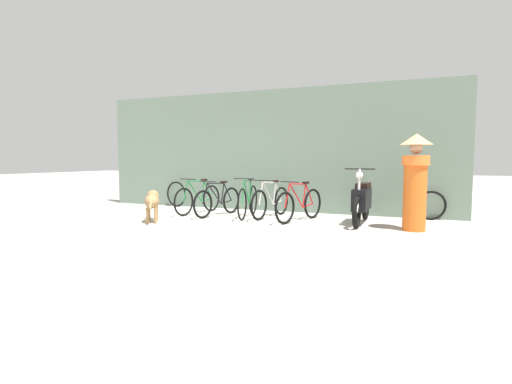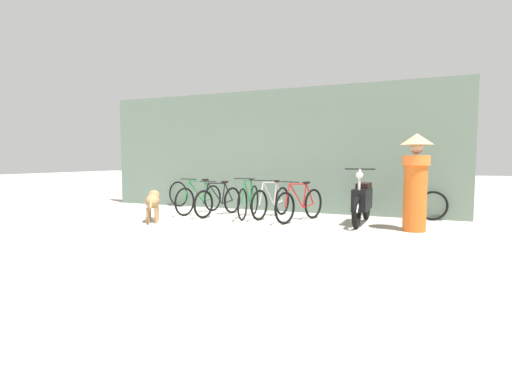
% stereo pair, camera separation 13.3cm
% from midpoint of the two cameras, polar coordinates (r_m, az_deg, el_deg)
% --- Properties ---
extents(ground_plane, '(60.00, 60.00, 0.00)m').
position_cam_midpoint_polar(ground_plane, '(7.60, -6.48, -5.30)').
color(ground_plane, '#B7B2A5').
extents(shop_wall_back, '(9.42, 0.20, 3.06)m').
position_cam_midpoint_polar(shop_wall_back, '(10.29, 2.06, 5.89)').
color(shop_wall_back, slate).
rests_on(shop_wall_back, ground).
extents(bicycle_0, '(0.46, 1.69, 0.86)m').
position_cam_midpoint_polar(bicycle_0, '(9.78, -7.71, -0.97)').
color(bicycle_0, black).
rests_on(bicycle_0, ground).
extents(bicycle_1, '(0.48, 1.66, 0.83)m').
position_cam_midpoint_polar(bicycle_1, '(9.34, -4.95, -1.31)').
color(bicycle_1, black).
rests_on(bicycle_1, ground).
extents(bicycle_2, '(0.46, 1.67, 0.91)m').
position_cam_midpoint_polar(bicycle_2, '(9.04, -0.64, -1.27)').
color(bicycle_2, black).
rests_on(bicycle_2, ground).
extents(bicycle_3, '(0.46, 1.69, 0.87)m').
position_cam_midpoint_polar(bicycle_3, '(9.03, 2.63, -1.41)').
color(bicycle_3, black).
rests_on(bicycle_3, ground).
extents(bicycle_4, '(0.62, 1.66, 0.87)m').
position_cam_midpoint_polar(bicycle_4, '(8.52, 6.73, -1.81)').
color(bicycle_4, black).
rests_on(bicycle_4, ground).
extents(motorcycle, '(0.58, 1.87, 1.14)m').
position_cam_midpoint_polar(motorcycle, '(8.40, 15.36, -1.26)').
color(motorcycle, black).
rests_on(motorcycle, ground).
extents(stray_dog, '(0.70, 0.96, 0.65)m').
position_cam_midpoint_polar(stray_dog, '(8.69, -14.10, -1.24)').
color(stray_dog, '#997247').
rests_on(stray_dog, ground).
extents(person_in_robes, '(0.80, 0.80, 1.78)m').
position_cam_midpoint_polar(person_in_robes, '(7.83, 22.29, 1.91)').
color(person_in_robes, orange).
rests_on(person_in_robes, ground).
extents(spare_tire_left, '(0.63, 0.19, 0.64)m').
position_cam_midpoint_polar(spare_tire_left, '(9.40, 24.30, -1.80)').
color(spare_tire_left, black).
rests_on(spare_tire_left, ground).
extents(spare_tire_right, '(0.70, 0.17, 0.70)m').
position_cam_midpoint_polar(spare_tire_right, '(11.30, -10.72, -0.28)').
color(spare_tire_right, black).
rests_on(spare_tire_right, ground).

